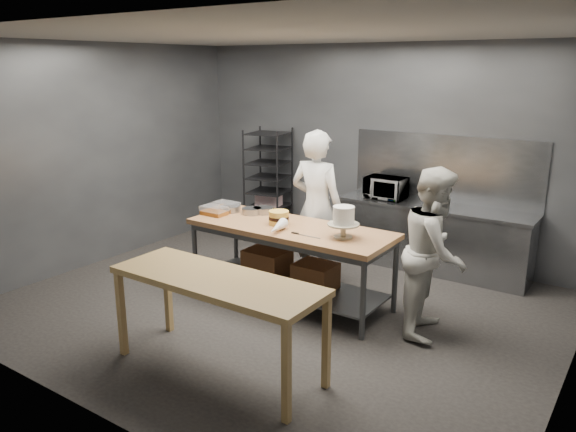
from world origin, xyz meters
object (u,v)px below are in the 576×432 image
at_px(frosted_cake_stand, 344,218).
at_px(speed_rack, 269,186).
at_px(layer_cake, 279,218).
at_px(chef_right, 435,252).
at_px(near_counter, 217,287).
at_px(chef_behind, 317,208).
at_px(microwave, 386,188).
at_px(work_table, 289,254).

bearing_deg(frosted_cake_stand, speed_rack, 141.19).
xyz_separation_m(speed_rack, layer_cake, (1.54, -1.89, 0.14)).
relative_size(chef_right, layer_cake, 7.51).
height_order(frosted_cake_stand, layer_cake, frosted_cake_stand).
bearing_deg(near_counter, layer_cake, 106.48).
distance_m(chef_behind, chef_right, 1.79).
distance_m(chef_right, frosted_cake_stand, 0.99).
bearing_deg(microwave, near_counter, -89.04).
height_order(speed_rack, chef_right, speed_rack).
distance_m(speed_rack, microwave, 1.97).
height_order(microwave, frosted_cake_stand, frosted_cake_stand).
bearing_deg(near_counter, frosted_cake_stand, 76.52).
xyz_separation_m(work_table, microwave, (0.30, 1.94, 0.48)).
height_order(work_table, microwave, microwave).
bearing_deg(speed_rack, near_counter, -60.17).
relative_size(microwave, frosted_cake_stand, 1.57).
xyz_separation_m(speed_rack, frosted_cake_stand, (2.40, -1.93, 0.28)).
xyz_separation_m(chef_right, microwave, (-1.37, 1.77, 0.18)).
relative_size(work_table, layer_cake, 10.37).
bearing_deg(speed_rack, frosted_cake_stand, -38.81).
bearing_deg(chef_behind, frosted_cake_stand, 135.93).
bearing_deg(microwave, layer_cake, -102.06).
height_order(speed_rack, chef_behind, chef_behind).
distance_m(speed_rack, chef_behind, 2.00).
bearing_deg(microwave, work_table, -98.76).
relative_size(near_counter, chef_behind, 1.02).
bearing_deg(speed_rack, layer_cake, -50.91).
xyz_separation_m(frosted_cake_stand, layer_cake, (-0.86, 0.04, -0.13)).
height_order(chef_behind, layer_cake, chef_behind).
relative_size(near_counter, microwave, 3.69).
height_order(near_counter, chef_right, chef_right).
bearing_deg(chef_right, layer_cake, 85.71).
distance_m(microwave, layer_cake, 2.02).
xyz_separation_m(near_counter, microwave, (-0.06, 3.60, 0.24)).
height_order(speed_rack, frosted_cake_stand, speed_rack).
bearing_deg(near_counter, work_table, 102.23).
xyz_separation_m(chef_right, layer_cake, (-1.79, -0.21, 0.13)).
height_order(chef_behind, frosted_cake_stand, chef_behind).
bearing_deg(chef_right, microwave, 26.82).
xyz_separation_m(near_counter, layer_cake, (-0.48, 1.63, 0.19)).
bearing_deg(layer_cake, chef_behind, 84.22).
distance_m(near_counter, layer_cake, 1.71).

